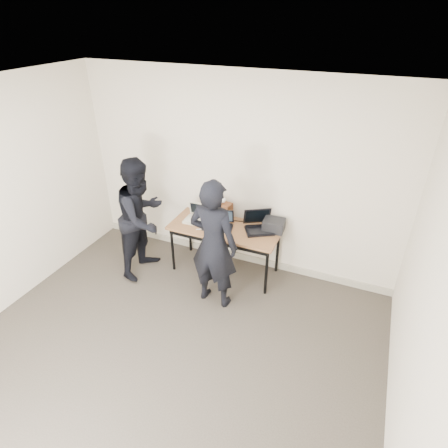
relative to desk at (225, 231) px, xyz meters
The scene contains 13 objects.
room 2.01m from the desk, 89.68° to the right, with size 4.60×4.60×2.80m.
desk is the anchor object (origin of this frame).
laptop_beige 0.46m from the desk, behind, with size 0.30×0.29×0.23m.
laptop_center 0.12m from the desk, behind, with size 0.35×0.34×0.23m.
laptop_right 0.47m from the desk, 17.15° to the left, with size 0.49×0.49×0.27m.
leather_satchel 0.35m from the desk, 128.39° to the left, with size 0.38×0.22×0.25m.
tissue 0.44m from the desk, 122.91° to the left, with size 0.13×0.10×0.08m, color white.
equipment_box 0.67m from the desk, 16.94° to the left, with size 0.28×0.23×0.16m, color black.
power_brick 0.29m from the desk, 142.63° to the right, with size 0.07×0.05×0.03m, color black.
cables 0.16m from the desk, behind, with size 0.84×0.47×0.01m.
person_typist 0.66m from the desk, 79.09° to the right, with size 0.62×0.41×1.69m, color black.
person_observer 1.13m from the desk, 160.04° to the right, with size 0.82×0.64×1.68m, color black.
baseboard 0.70m from the desk, 88.29° to the left, with size 4.50×0.03×0.10m, color #A8A18B.
Camera 1 is at (1.69, -2.12, 3.31)m, focal length 30.00 mm.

